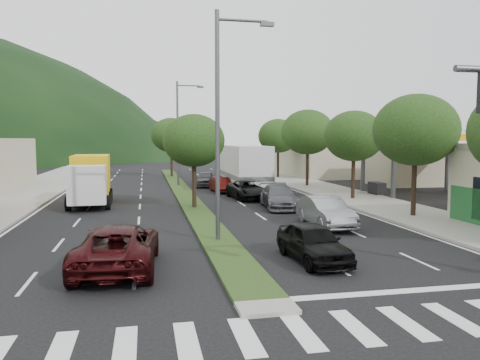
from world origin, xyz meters
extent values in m
plane|color=black|center=(0.00, 0.00, 0.00)|extent=(160.00, 160.00, 0.00)
cube|color=gray|center=(12.50, 25.00, 0.07)|extent=(5.00, 90.00, 0.15)
cube|color=gray|center=(-13.00, 25.00, 0.07)|extent=(6.00, 90.00, 0.15)
cube|color=#213714|center=(0.00, 28.00, 0.06)|extent=(1.60, 56.00, 0.12)
cube|color=silver|center=(0.00, -2.00, 0.01)|extent=(19.00, 2.20, 0.01)
cube|color=silver|center=(19.00, 22.00, 5.00)|extent=(12.00, 8.00, 0.50)
cube|color=#FF9E0D|center=(19.00, 22.00, 4.65)|extent=(12.20, 8.20, 0.50)
cylinder|color=#47494C|center=(15.00, 19.50, 2.30)|extent=(0.36, 0.36, 4.60)
cylinder|color=#47494C|center=(15.00, 24.50, 2.30)|extent=(0.36, 0.36, 4.60)
cylinder|color=#47494C|center=(23.00, 24.50, 2.30)|extent=(0.36, 0.36, 4.60)
cube|color=black|center=(15.00, 22.00, 0.55)|extent=(0.80, 1.60, 1.10)
cube|color=black|center=(23.00, 22.00, 0.55)|extent=(0.80, 1.60, 1.10)
cube|color=beige|center=(19.50, 44.00, 2.60)|extent=(10.00, 16.00, 5.20)
cylinder|color=black|center=(12.00, 12.00, 2.05)|extent=(0.28, 0.28, 3.81)
ellipsoid|color=black|center=(12.00, 12.00, 5.05)|extent=(4.80, 4.80, 4.08)
cylinder|color=black|center=(12.00, 20.00, 1.94)|extent=(0.28, 0.28, 3.58)
ellipsoid|color=black|center=(12.00, 20.00, 4.76)|extent=(4.40, 4.40, 3.74)
cylinder|color=black|center=(12.00, 30.00, 2.11)|extent=(0.28, 0.28, 3.92)
ellipsoid|color=black|center=(12.00, 30.00, 5.19)|extent=(5.00, 5.00, 4.25)
cylinder|color=black|center=(12.00, 40.00, 2.00)|extent=(0.28, 0.28, 3.70)
ellipsoid|color=black|center=(12.00, 40.00, 4.90)|extent=(4.60, 4.60, 3.91)
cylinder|color=black|center=(0.00, 18.00, 1.80)|extent=(0.28, 0.28, 3.36)
ellipsoid|color=black|center=(0.00, 18.00, 4.44)|extent=(4.00, 4.00, 3.40)
cylinder|color=black|center=(0.00, 44.00, 2.02)|extent=(0.28, 0.28, 3.81)
ellipsoid|color=black|center=(0.00, 44.00, 5.02)|extent=(4.80, 4.80, 4.08)
cylinder|color=#47494C|center=(0.00, 8.00, 5.00)|extent=(0.20, 0.20, 10.00)
cylinder|color=#47494C|center=(1.10, 8.00, 9.60)|extent=(2.20, 0.12, 0.12)
cube|color=#47494C|center=(2.20, 8.00, 9.50)|extent=(0.60, 0.25, 0.18)
cylinder|color=#47494C|center=(0.00, 33.00, 5.00)|extent=(0.20, 0.20, 10.00)
cylinder|color=#47494C|center=(1.10, 33.00, 9.60)|extent=(2.20, 0.12, 0.12)
cube|color=#47494C|center=(2.20, 33.00, 9.50)|extent=(0.60, 0.25, 0.18)
imported|color=#97999E|center=(6.00, 10.43, 0.78)|extent=(1.68, 4.76, 1.57)
imported|color=#330B0D|center=(-4.08, 4.36, 0.79)|extent=(3.00, 5.87, 1.58)
imported|color=black|center=(2.95, 4.00, 0.72)|extent=(1.96, 4.30, 1.43)
imported|color=#4F4F54|center=(5.50, 17.17, 0.76)|extent=(2.63, 5.41, 1.52)
imported|color=#4A0F0C|center=(3.23, 27.17, 0.64)|extent=(1.64, 3.95, 1.27)
imported|color=black|center=(4.48, 22.17, 0.70)|extent=(2.73, 5.19, 1.39)
imported|color=#46464A|center=(2.52, 32.17, 0.74)|extent=(2.32, 4.52, 1.47)
imported|color=black|center=(7.53, 43.56, 0.68)|extent=(2.29, 4.83, 1.36)
cube|color=silver|center=(-6.69, 18.26, 1.68)|extent=(2.35, 1.76, 2.41)
cube|color=gold|center=(-6.83, 22.14, 1.78)|extent=(2.57, 4.49, 3.25)
cube|color=black|center=(-6.80, 21.30, 0.47)|extent=(2.32, 6.15, 0.31)
cylinder|color=black|center=(-5.50, 18.75, 0.47)|extent=(0.35, 0.95, 0.94)
cylinder|color=black|center=(-7.91, 18.66, 0.47)|extent=(0.35, 0.95, 0.94)
cylinder|color=black|center=(-5.58, 21.03, 0.47)|extent=(0.35, 0.95, 0.94)
cylinder|color=black|center=(-7.99, 20.94, 0.47)|extent=(0.35, 0.95, 0.94)
cylinder|color=black|center=(-5.66, 23.10, 0.47)|extent=(0.35, 0.95, 0.94)
cylinder|color=black|center=(-8.07, 23.01, 0.47)|extent=(0.35, 0.95, 0.94)
cube|color=silver|center=(5.50, 28.48, 2.23)|extent=(2.93, 10.33, 3.44)
cube|color=slate|center=(5.50, 28.48, 1.37)|extent=(2.99, 10.33, 0.40)
cylinder|color=black|center=(4.09, 32.61, 0.52)|extent=(0.41, 1.03, 1.03)
cylinder|color=black|center=(6.96, 32.59, 0.52)|extent=(0.41, 1.03, 1.03)
cylinder|color=black|center=(4.09, 31.37, 0.52)|extent=(0.41, 1.03, 1.03)
cylinder|color=black|center=(6.95, 31.35, 0.52)|extent=(0.41, 1.03, 1.03)
cylinder|color=black|center=(4.04, 24.77, 0.52)|extent=(0.41, 1.03, 1.03)
cylinder|color=black|center=(6.91, 24.76, 0.52)|extent=(0.41, 1.03, 1.03)
camera|label=1|loc=(-3.10, -12.14, 4.52)|focal=35.00mm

